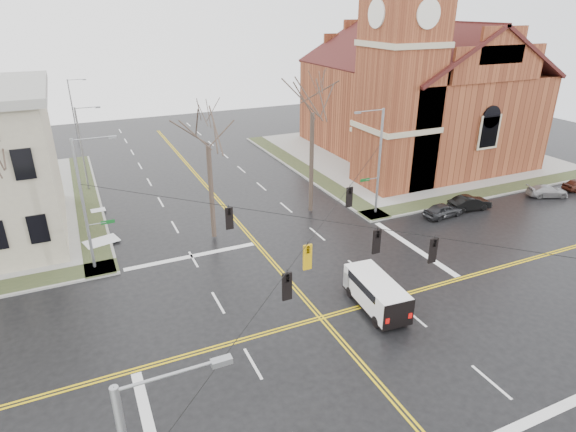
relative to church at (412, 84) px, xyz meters
name	(u,v)px	position (x,y,z in m)	size (l,w,h in m)	color
ground	(321,318)	(-24.76, -24.78, -8.43)	(120.00, 120.00, 0.00)	black
sidewalks	(321,317)	(-24.76, -24.78, -8.36)	(80.00, 80.00, 0.17)	gray
road_markings	(321,318)	(-24.76, -24.78, -8.43)	(100.00, 100.00, 0.01)	gold
church	(412,84)	(0.00, 0.00, 0.00)	(24.28, 27.48, 27.50)	brown
signal_pole_ne	(378,159)	(-13.44, -13.28, -3.48)	(2.75, 0.22, 9.00)	gray
signal_pole_nw	(86,202)	(-36.09, -13.28, -3.48)	(2.75, 0.22, 9.00)	gray
span_wires	(324,221)	(-24.76, -24.78, -2.23)	(23.02, 23.02, 0.03)	black
traffic_signals	(330,238)	(-24.76, -25.45, -2.98)	(8.21, 8.26, 1.30)	black
streetlight_north_a	(83,146)	(-35.42, 3.22, -3.97)	(2.30, 0.20, 8.00)	gray
streetlight_north_b	(74,108)	(-35.42, 23.22, -3.97)	(2.30, 0.20, 8.00)	gray
cargo_van	(374,290)	(-21.34, -25.03, -7.31)	(2.31, 5.12, 1.89)	white
parked_car_a	(443,210)	(-8.42, -16.25, -7.82)	(1.45, 3.59, 1.22)	black
parked_car_b	(470,203)	(-5.21, -15.99, -7.79)	(1.36, 3.89, 1.28)	black
parked_car_c	(547,191)	(3.86, -16.59, -7.89)	(1.53, 3.77, 1.09)	#99999B
tree_nw_far	(9,155)	(-40.07, -10.76, -0.53)	(4.00, 4.00, 10.91)	#3C2F26
tree_nw_near	(208,140)	(-27.40, -12.06, -0.60)	(4.00, 4.00, 10.81)	#3C2F26
tree_ne	(313,106)	(-18.20, -10.53, 0.81)	(4.00, 4.00, 12.79)	#3C2F26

